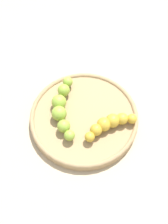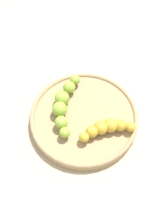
{
  "view_description": "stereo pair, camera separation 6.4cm",
  "coord_description": "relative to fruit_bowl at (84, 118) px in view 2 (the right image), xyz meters",
  "views": [
    {
      "loc": [
        -0.2,
        -0.26,
        0.59
      ],
      "look_at": [
        0.0,
        0.0,
        0.04
      ],
      "focal_mm": 47.89,
      "sensor_mm": 36.0,
      "label": 1
    },
    {
      "loc": [
        -0.15,
        -0.29,
        0.59
      ],
      "look_at": [
        0.0,
        0.0,
        0.04
      ],
      "focal_mm": 47.89,
      "sensor_mm": 36.0,
      "label": 2
    }
  ],
  "objects": [
    {
      "name": "banana_green",
      "position": [
        -0.03,
        0.04,
        0.02
      ],
      "size": [
        0.1,
        0.14,
        0.03
      ],
      "rotation": [
        0.0,
        0.0,
        2.53
      ],
      "color": "#8CAD38",
      "rests_on": "fruit_bowl"
    },
    {
      "name": "banana_spotted",
      "position": [
        0.03,
        -0.05,
        0.02
      ],
      "size": [
        0.12,
        0.05,
        0.03
      ],
      "rotation": [
        0.0,
        0.0,
        1.35
      ],
      "color": "gold",
      "rests_on": "fruit_bowl"
    },
    {
      "name": "fruit_bowl",
      "position": [
        0.0,
        0.0,
        0.0
      ],
      "size": [
        0.24,
        0.24,
        0.02
      ],
      "color": "#A08259",
      "rests_on": "ground_plane"
    },
    {
      "name": "ground_plane",
      "position": [
        0.0,
        0.0,
        -0.01
      ],
      "size": [
        2.4,
        2.4,
        0.0
      ],
      "primitive_type": "plane",
      "color": "tan"
    }
  ]
}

